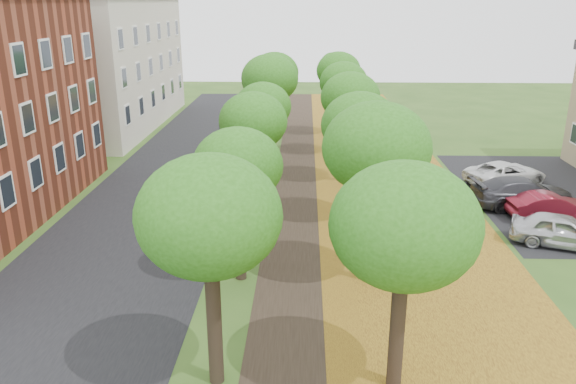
# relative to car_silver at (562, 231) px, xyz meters

# --- Properties ---
(ground) EXTENTS (120.00, 120.00, 0.00)m
(ground) POSITION_rel_car_silver_xyz_m (-11.00, -9.33, -0.70)
(ground) COLOR #2D4C19
(ground) RESTS_ON ground
(street_asphalt) EXTENTS (8.00, 70.00, 0.01)m
(street_asphalt) POSITION_rel_car_silver_xyz_m (-18.50, 5.67, -0.70)
(street_asphalt) COLOR black
(street_asphalt) RESTS_ON ground
(footpath) EXTENTS (3.20, 70.00, 0.01)m
(footpath) POSITION_rel_car_silver_xyz_m (-11.00, 5.67, -0.70)
(footpath) COLOR black
(footpath) RESTS_ON ground
(leaf_verge) EXTENTS (7.50, 70.00, 0.01)m
(leaf_verge) POSITION_rel_car_silver_xyz_m (-6.00, 5.67, -0.70)
(leaf_verge) COLOR #A97F1F
(leaf_verge) RESTS_ON ground
(parking_lot) EXTENTS (9.00, 16.00, 0.01)m
(parking_lot) POSITION_rel_car_silver_xyz_m (2.50, 6.67, -0.70)
(parking_lot) COLOR black
(parking_lot) RESTS_ON ground
(tree_row_west) EXTENTS (3.42, 33.42, 6.11)m
(tree_row_west) POSITION_rel_car_silver_xyz_m (-13.20, 5.67, 3.91)
(tree_row_west) COLOR black
(tree_row_west) RESTS_ON ground
(tree_row_east) EXTENTS (3.42, 33.42, 6.11)m
(tree_row_east) POSITION_rel_car_silver_xyz_m (-8.40, 5.67, 3.91)
(tree_row_east) COLOR black
(tree_row_east) RESTS_ON ground
(building_cream) EXTENTS (10.30, 20.30, 10.40)m
(building_cream) POSITION_rel_car_silver_xyz_m (-28.00, 23.67, 4.51)
(building_cream) COLOR beige
(building_cream) RESTS_ON ground
(car_silver) EXTENTS (4.44, 3.01, 1.40)m
(car_silver) POSITION_rel_car_silver_xyz_m (0.00, 0.00, 0.00)
(car_silver) COLOR #BCBCC1
(car_silver) RESTS_ON ground
(car_red) EXTENTS (3.96, 1.65, 1.28)m
(car_red) POSITION_rel_car_silver_xyz_m (0.77, 3.09, -0.06)
(car_red) COLOR maroon
(car_red) RESTS_ON ground
(car_grey) EXTENTS (5.38, 2.73, 1.50)m
(car_grey) POSITION_rel_car_silver_xyz_m (0.05, 4.82, 0.05)
(car_grey) COLOR #2F2F34
(car_grey) RESTS_ON ground
(car_white) EXTENTS (5.16, 3.80, 1.30)m
(car_white) POSITION_rel_car_silver_xyz_m (0.46, 8.45, -0.05)
(car_white) COLOR silver
(car_white) RESTS_ON ground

